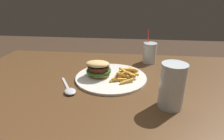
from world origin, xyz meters
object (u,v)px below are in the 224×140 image
meal_plate_near (108,74)px  spoon (70,91)px  juice_glass (150,54)px  beer_glass (172,87)px

meal_plate_near → spoon: 0.19m
juice_glass → spoon: size_ratio=1.09×
beer_glass → juice_glass: juice_glass is taller
beer_glass → spoon: 0.37m
beer_glass → spoon: (0.36, -0.05, -0.07)m
spoon → beer_glass: bearing=50.5°
meal_plate_near → beer_glass: beer_glass is taller
meal_plate_near → juice_glass: bearing=-130.7°
meal_plate_near → spoon: size_ratio=1.94×
beer_glass → juice_glass: 0.42m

